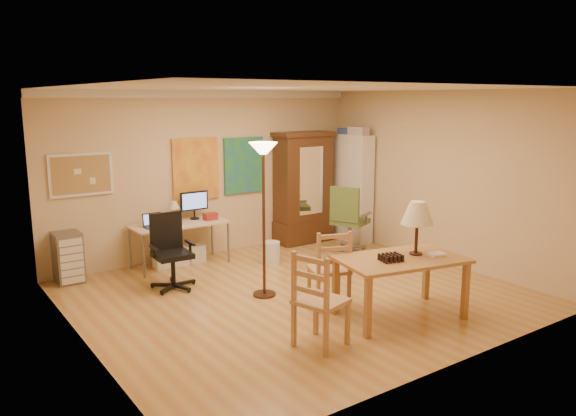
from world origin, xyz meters
TOP-DOWN VIEW (x-y plane):
  - floor at (0.00, 0.00)m, footprint 5.50×5.50m
  - crown_molding at (0.00, 2.46)m, footprint 5.50×0.08m
  - corkboard at (-2.05, 2.47)m, footprint 0.90×0.04m
  - art_panel_left at (-0.25, 2.47)m, footprint 0.80×0.04m
  - art_panel_right at (0.65, 2.47)m, footprint 0.75×0.04m
  - dining_table at (0.63, -1.32)m, footprint 1.61×1.16m
  - ladder_chair_back at (0.07, -0.58)m, footprint 0.58×0.57m
  - ladder_chair_left at (-0.75, -1.41)m, footprint 0.57×0.59m
  - torchiere_lamp at (-0.38, 0.22)m, footprint 0.37×0.37m
  - computer_desk at (-0.69, 2.15)m, footprint 1.49×0.65m
  - office_chair_black at (-1.25, 1.21)m, footprint 0.64×0.64m
  - office_chair_green at (1.93, 1.18)m, footprint 0.71×0.71m
  - drawer_cart at (-2.36, 2.29)m, footprint 0.36×0.43m
  - armoire at (1.75, 2.24)m, footprint 1.08×0.51m
  - bookshelf at (2.55, 1.80)m, footprint 0.29×0.77m
  - wastebin at (0.48, 1.38)m, footprint 0.29×0.29m

SIDE VIEW (x-z plane):
  - floor at x=0.00m, z-range 0.00..0.00m
  - wastebin at x=0.48m, z-range 0.00..0.36m
  - office_chair_black at x=-1.25m, z-range -0.24..0.79m
  - office_chair_green at x=1.93m, z-range -0.27..0.88m
  - drawer_cart at x=-2.36m, z-range 0.00..0.72m
  - computer_desk at x=-0.69m, z-range -0.15..0.97m
  - ladder_chair_back at x=0.07m, z-range -0.03..0.96m
  - ladder_chair_left at x=-0.75m, z-range -0.03..1.00m
  - armoire at x=1.75m, z-range -0.13..1.86m
  - dining_table at x=0.63m, z-range 0.18..1.56m
  - bookshelf at x=2.55m, z-range 0.00..1.93m
  - art_panel_left at x=-0.25m, z-range 0.95..1.95m
  - art_panel_right at x=0.65m, z-range 0.98..1.92m
  - corkboard at x=-2.05m, z-range 1.19..1.81m
  - torchiere_lamp at x=-0.38m, z-range 0.61..2.64m
  - crown_molding at x=0.00m, z-range 2.58..2.70m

